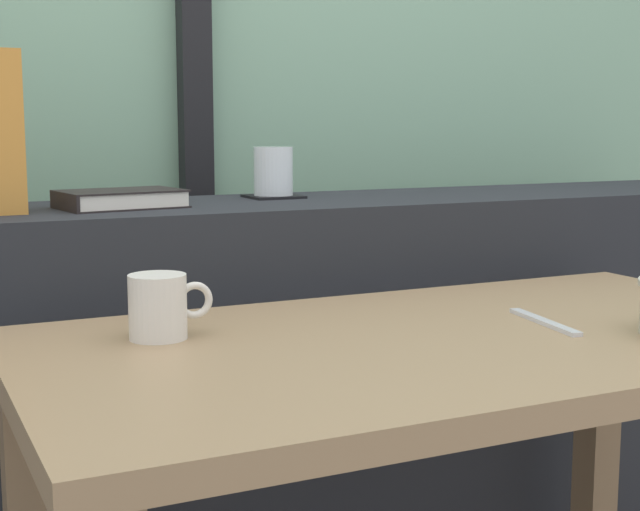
# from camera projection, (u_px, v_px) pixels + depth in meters

# --- Properties ---
(dark_console_ledge) EXTENTS (2.80, 0.37, 0.85)m
(dark_console_ledge) POSITION_uv_depth(u_px,v_px,m) (237.00, 425.00, 1.75)
(dark_console_ledge) COLOR #23262B
(dark_console_ledge) RESTS_ON ground
(breakfast_table) EXTENTS (1.12, 0.61, 0.71)m
(breakfast_table) POSITION_uv_depth(u_px,v_px,m) (442.00, 421.00, 1.25)
(breakfast_table) COLOR #826849
(breakfast_table) RESTS_ON ground
(coaster_square) EXTENTS (0.10, 0.10, 0.00)m
(coaster_square) POSITION_uv_depth(u_px,v_px,m) (273.00, 196.00, 1.80)
(coaster_square) COLOR black
(coaster_square) RESTS_ON dark_console_ledge
(juice_glass) EXTENTS (0.08, 0.08, 0.09)m
(juice_glass) POSITION_uv_depth(u_px,v_px,m) (273.00, 173.00, 1.79)
(juice_glass) COLOR white
(juice_glass) RESTS_ON coaster_square
(closed_book) EXTENTS (0.22, 0.16, 0.03)m
(closed_book) POSITION_uv_depth(u_px,v_px,m) (120.00, 199.00, 1.58)
(closed_book) COLOR black
(closed_book) RESTS_ON dark_console_ledge
(fork_utensil) EXTENTS (0.04, 0.17, 0.01)m
(fork_utensil) POSITION_uv_depth(u_px,v_px,m) (544.00, 322.00, 1.29)
(fork_utensil) COLOR silver
(fork_utensil) RESTS_ON breakfast_table
(ceramic_mug) EXTENTS (0.11, 0.08, 0.08)m
(ceramic_mug) POSITION_uv_depth(u_px,v_px,m) (160.00, 306.00, 1.20)
(ceramic_mug) COLOR silver
(ceramic_mug) RESTS_ON breakfast_table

